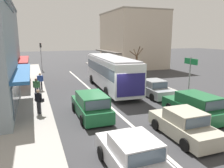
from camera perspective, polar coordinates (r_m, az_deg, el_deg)
The scene contains 18 objects.
ground_plane at distance 16.65m, azimuth -0.81°, elevation -5.66°, with size 140.00×140.00×0.00m, color #353538.
lane_centre_line at distance 20.33m, azimuth -4.54°, elevation -2.39°, with size 0.20×28.00×0.01m, color silver.
sidewalk_left at distance 21.63m, azimuth -23.68°, elevation -2.33°, with size 5.20×44.00×0.14m, color #A39E96.
kerb_right at distance 24.40m, azimuth 8.32°, elevation 0.11°, with size 2.80×44.00×0.12m, color #A39E96.
building_right_far at distance 39.24m, azimuth 5.24°, elevation 11.47°, with size 9.33×11.60×9.35m.
city_bus at distance 21.46m, azimuth -0.33°, elevation 3.54°, with size 3.17×10.98×3.23m.
wagon_behind_bus_mid at distance 14.28m, azimuth -5.46°, elevation -5.63°, with size 1.95×4.50×1.58m.
sedan_queue_gap_filler at distance 8.70m, azimuth 5.66°, elevation -18.50°, with size 1.95×4.23×1.47m.
sedan_queue_far_back at distance 12.01m, azimuth 18.21°, elevation -10.14°, with size 1.91×4.21×1.47m.
parked_wagon_kerb_front at distance 15.08m, azimuth 20.87°, elevation -5.43°, with size 2.07×4.56×1.58m.
parked_sedan_kerb_second at distance 19.46m, azimuth 10.83°, elevation -1.24°, with size 1.91×4.20×1.47m.
parked_sedan_kerb_third at distance 24.50m, azimuth 4.30°, elevation 1.69°, with size 1.99×4.25×1.47m.
traffic_light_downstreet at distance 36.20m, azimuth -18.09°, elevation 8.00°, with size 0.32×0.24×4.20m.
directional_road_sign at distance 17.68m, azimuth 19.76°, elevation 3.58°, with size 0.10×1.40×3.60m.
street_tree_right at distance 25.03m, azimuth 6.42°, elevation 4.74°, with size 1.71×1.61×4.14m.
pedestrian_with_handbag_near at distance 15.04m, azimuth -18.60°, elevation -4.03°, with size 0.58×0.53×1.63m.
pedestrian_browsing_midblock at distance 19.17m, azimuth -19.13°, elevation -0.66°, with size 0.53×0.35×1.63m.
pedestrian_far_walker at distance 21.80m, azimuth -18.27°, elevation 0.88°, with size 0.66×0.32×1.63m.
Camera 1 is at (-5.21, -14.98, 5.09)m, focal length 35.00 mm.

